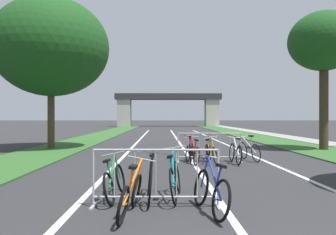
{
  "coord_description": "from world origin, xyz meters",
  "views": [
    {
      "loc": [
        -1.12,
        -1.85,
        1.63
      ],
      "look_at": [
        -0.6,
        25.16,
        1.57
      ],
      "focal_mm": 35.66,
      "sensor_mm": 36.0,
      "label": 1
    }
  ],
  "objects_px": {
    "tree_right_maple_mid": "(324,42)",
    "tree_left_oak_mid": "(51,47)",
    "crowd_barrier_nearest": "(156,178)",
    "bicycle_white_6": "(235,153)",
    "bicycle_green_3": "(115,181)",
    "bicycle_orange_5": "(131,195)",
    "bicycle_yellow_2": "(211,153)",
    "bicycle_silver_8": "(249,150)",
    "crowd_barrier_second": "(209,148)",
    "bicycle_blue_0": "(208,151)",
    "bicycle_blue_10": "(211,191)",
    "bicycle_teal_9": "(175,179)",
    "bicycle_black_7": "(150,180)",
    "bicycle_red_4": "(192,153)",
    "bicycle_purple_1": "(191,151)"
  },
  "relations": [
    {
      "from": "bicycle_orange_5",
      "to": "tree_left_oak_mid",
      "type": "bearing_deg",
      "value": 120.6
    },
    {
      "from": "bicycle_purple_1",
      "to": "bicycle_blue_10",
      "type": "bearing_deg",
      "value": -83.27
    },
    {
      "from": "bicycle_silver_8",
      "to": "tree_right_maple_mid",
      "type": "bearing_deg",
      "value": 26.03
    },
    {
      "from": "crowd_barrier_second",
      "to": "bicycle_blue_10",
      "type": "height_order",
      "value": "crowd_barrier_second"
    },
    {
      "from": "tree_left_oak_mid",
      "to": "bicycle_silver_8",
      "type": "bearing_deg",
      "value": -27.82
    },
    {
      "from": "bicycle_red_4",
      "to": "bicycle_blue_10",
      "type": "xyz_separation_m",
      "value": [
        -0.25,
        -5.99,
        0.01
      ]
    },
    {
      "from": "bicycle_yellow_2",
      "to": "bicycle_blue_10",
      "type": "relative_size",
      "value": 1.05
    },
    {
      "from": "tree_left_oak_mid",
      "to": "bicycle_green_3",
      "type": "height_order",
      "value": "tree_left_oak_mid"
    },
    {
      "from": "crowd_barrier_nearest",
      "to": "bicycle_white_6",
      "type": "distance_m",
      "value": 6.17
    },
    {
      "from": "bicycle_purple_1",
      "to": "bicycle_orange_5",
      "type": "bearing_deg",
      "value": -94.07
    },
    {
      "from": "bicycle_yellow_2",
      "to": "bicycle_white_6",
      "type": "height_order",
      "value": "bicycle_yellow_2"
    },
    {
      "from": "bicycle_yellow_2",
      "to": "bicycle_silver_8",
      "type": "distance_m",
      "value": 1.7
    },
    {
      "from": "tree_right_maple_mid",
      "to": "bicycle_purple_1",
      "type": "height_order",
      "value": "tree_right_maple_mid"
    },
    {
      "from": "crowd_barrier_nearest",
      "to": "bicycle_green_3",
      "type": "bearing_deg",
      "value": 144.36
    },
    {
      "from": "crowd_barrier_nearest",
      "to": "bicycle_blue_10",
      "type": "bearing_deg",
      "value": -24.06
    },
    {
      "from": "bicycle_yellow_2",
      "to": "bicycle_blue_10",
      "type": "distance_m",
      "value": 6.02
    },
    {
      "from": "bicycle_teal_9",
      "to": "bicycle_white_6",
      "type": "bearing_deg",
      "value": 72.01
    },
    {
      "from": "bicycle_orange_5",
      "to": "bicycle_white_6",
      "type": "distance_m",
      "value": 6.84
    },
    {
      "from": "tree_right_maple_mid",
      "to": "bicycle_silver_8",
      "type": "bearing_deg",
      "value": -141.58
    },
    {
      "from": "bicycle_blue_0",
      "to": "bicycle_purple_1",
      "type": "xyz_separation_m",
      "value": [
        -0.66,
        -0.18,
        0.01
      ]
    },
    {
      "from": "crowd_barrier_nearest",
      "to": "bicycle_white_6",
      "type": "relative_size",
      "value": 1.42
    },
    {
      "from": "bicycle_blue_0",
      "to": "bicycle_black_7",
      "type": "relative_size",
      "value": 0.92
    },
    {
      "from": "tree_right_maple_mid",
      "to": "bicycle_red_4",
      "type": "distance_m",
      "value": 9.39
    },
    {
      "from": "bicycle_silver_8",
      "to": "bicycle_teal_9",
      "type": "relative_size",
      "value": 0.97
    },
    {
      "from": "bicycle_green_3",
      "to": "bicycle_black_7",
      "type": "distance_m",
      "value": 0.71
    },
    {
      "from": "bicycle_purple_1",
      "to": "bicycle_blue_10",
      "type": "distance_m",
      "value": 6.77
    },
    {
      "from": "tree_right_maple_mid",
      "to": "bicycle_green_3",
      "type": "xyz_separation_m",
      "value": [
        -8.76,
        -9.33,
        -4.87
      ]
    },
    {
      "from": "crowd_barrier_nearest",
      "to": "crowd_barrier_second",
      "type": "bearing_deg",
      "value": 72.95
    },
    {
      "from": "crowd_barrier_second",
      "to": "bicycle_silver_8",
      "type": "bearing_deg",
      "value": 12.46
    },
    {
      "from": "crowd_barrier_second",
      "to": "bicycle_silver_8",
      "type": "xyz_separation_m",
      "value": [
        1.54,
        0.34,
        -0.14
      ]
    },
    {
      "from": "bicycle_green_3",
      "to": "bicycle_black_7",
      "type": "height_order",
      "value": "bicycle_black_7"
    },
    {
      "from": "crowd_barrier_nearest",
      "to": "bicycle_blue_10",
      "type": "distance_m",
      "value": 1.03
    },
    {
      "from": "tree_right_maple_mid",
      "to": "bicycle_red_4",
      "type": "bearing_deg",
      "value": -147.29
    },
    {
      "from": "bicycle_blue_0",
      "to": "bicycle_teal_9",
      "type": "height_order",
      "value": "bicycle_teal_9"
    },
    {
      "from": "crowd_barrier_nearest",
      "to": "bicycle_white_6",
      "type": "height_order",
      "value": "crowd_barrier_nearest"
    },
    {
      "from": "crowd_barrier_nearest",
      "to": "tree_right_maple_mid",
      "type": "bearing_deg",
      "value": 51.32
    },
    {
      "from": "bicycle_blue_0",
      "to": "bicycle_blue_10",
      "type": "xyz_separation_m",
      "value": [
        -0.94,
        -6.94,
        0.02
      ]
    },
    {
      "from": "bicycle_black_7",
      "to": "bicycle_blue_10",
      "type": "height_order",
      "value": "bicycle_black_7"
    },
    {
      "from": "tree_right_maple_mid",
      "to": "bicycle_teal_9",
      "type": "relative_size",
      "value": 3.92
    },
    {
      "from": "tree_right_maple_mid",
      "to": "bicycle_blue_10",
      "type": "xyz_separation_m",
      "value": [
        -7.01,
        -10.33,
        -4.85
      ]
    },
    {
      "from": "bicycle_blue_10",
      "to": "bicycle_red_4",
      "type": "bearing_deg",
      "value": 76.21
    },
    {
      "from": "bicycle_blue_0",
      "to": "bicycle_orange_5",
      "type": "distance_m",
      "value": 7.42
    },
    {
      "from": "bicycle_red_4",
      "to": "bicycle_white_6",
      "type": "xyz_separation_m",
      "value": [
        1.5,
        -0.02,
        0.01
      ]
    },
    {
      "from": "bicycle_green_3",
      "to": "bicycle_teal_9",
      "type": "xyz_separation_m",
      "value": [
        1.19,
        0.01,
        0.04
      ]
    },
    {
      "from": "bicycle_orange_5",
      "to": "bicycle_black_7",
      "type": "xyz_separation_m",
      "value": [
        0.28,
        1.05,
        0.04
      ]
    },
    {
      "from": "tree_right_maple_mid",
      "to": "tree_left_oak_mid",
      "type": "bearing_deg",
      "value": 175.6
    },
    {
      "from": "bicycle_yellow_2",
      "to": "bicycle_green_3",
      "type": "distance_m",
      "value": 5.61
    },
    {
      "from": "bicycle_black_7",
      "to": "bicycle_teal_9",
      "type": "relative_size",
      "value": 1.04
    },
    {
      "from": "tree_right_maple_mid",
      "to": "bicycle_black_7",
      "type": "height_order",
      "value": "tree_right_maple_mid"
    },
    {
      "from": "bicycle_green_3",
      "to": "bicycle_orange_5",
      "type": "bearing_deg",
      "value": -65.21
    }
  ]
}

